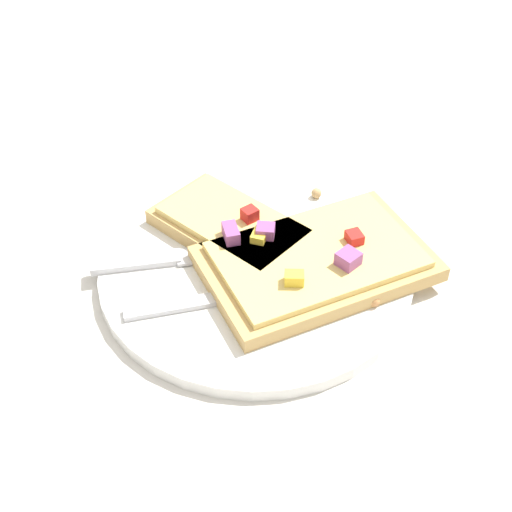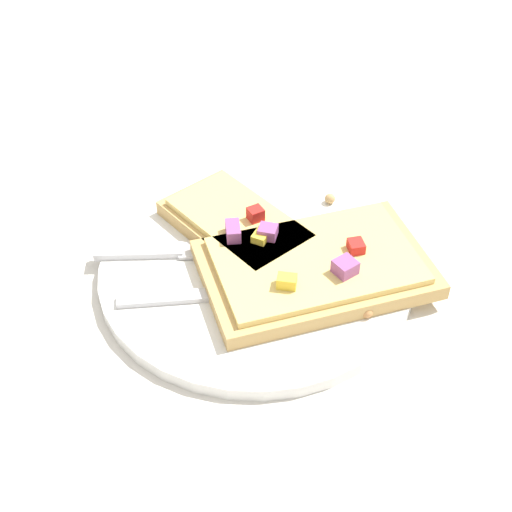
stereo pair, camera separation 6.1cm
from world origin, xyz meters
name	(u,v)px [view 2 (the right image)]	position (x,y,z in m)	size (l,w,h in m)	color
ground_plane	(256,275)	(0.00, 0.00, 0.00)	(4.00, 4.00, 0.00)	beige
plate	(256,270)	(0.00, 0.00, 0.01)	(0.27, 0.27, 0.01)	white
fork	(264,291)	(0.00, 0.04, 0.01)	(0.22, 0.05, 0.01)	silver
knife	(193,250)	(0.05, -0.03, 0.01)	(0.20, 0.06, 0.01)	silver
pizza_slice_main	(316,267)	(-0.05, 0.02, 0.02)	(0.20, 0.13, 0.03)	tan
pizza_slice_corner	(239,226)	(0.01, -0.04, 0.02)	(0.14, 0.16, 0.03)	tan
crumb_scatter	(303,258)	(-0.04, 0.01, 0.02)	(0.13, 0.16, 0.01)	tan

